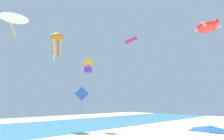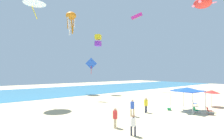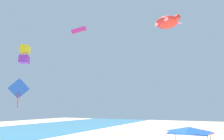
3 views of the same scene
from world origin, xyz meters
TOP-DOWN VIEW (x-y plane):
  - ground at (0.00, 0.00)m, footprint 120.00×120.00m
  - ocean_strip at (0.00, 31.83)m, footprint 120.00×23.85m
  - canopy_tent at (1.48, -0.71)m, footprint 3.22×3.07m
  - beach_umbrella at (6.73, -1.48)m, footprint 2.02×2.02m
  - folding_chair_near_cooler at (0.69, -2.06)m, footprint 0.80×0.76m
  - folding_chair_facing_ocean at (5.08, 0.23)m, footprint 0.68×0.75m
  - folding_chair_right_of_tent at (1.61, -3.17)m, footprint 0.79×0.81m
  - cooler_box at (0.08, 0.99)m, footprint 0.74×0.70m
  - person_near_umbrella at (-9.99, -2.44)m, footprint 0.38×0.39m
  - person_watching_sky at (-5.75, 1.76)m, footprint 0.48×0.44m
  - person_far_stroller at (-3.30, 1.92)m, footprint 0.46×0.43m
  - person_kite_handler at (-9.79, -0.09)m, footprint 0.41×0.41m
  - kite_diamond_blue at (-3.13, 14.13)m, footprint 1.53×1.34m
  - kite_parafoil_magenta at (15.91, 21.08)m, footprint 2.10×2.66m
  - kite_octopus_orange at (-0.30, 27.55)m, footprint 2.48×2.48m
  - kite_turtle_red at (14.62, 3.09)m, footprint 4.72×4.77m
  - kite_delta_white at (-11.94, 15.98)m, footprint 3.94×3.93m
  - kite_box_yellow at (3.40, 21.45)m, footprint 1.73×1.71m

SIDE VIEW (x-z plane):
  - ground at x=0.00m, z-range -0.10..0.00m
  - ocean_strip at x=0.00m, z-range 0.00..0.02m
  - cooler_box at x=0.08m, z-range 0.00..0.40m
  - folding_chair_near_cooler at x=0.69m, z-range 0.06..0.88m
  - folding_chair_facing_ocean at x=5.08m, z-range 0.06..0.88m
  - folding_chair_right_of_tent at x=1.61m, z-range 0.06..0.88m
  - person_near_umbrella at x=-9.99m, z-range 0.14..1.74m
  - person_kite_handler at x=-9.79m, z-range 0.15..1.88m
  - person_far_stroller at x=-3.30m, z-range 0.16..1.97m
  - person_watching_sky at x=-5.75m, z-range 0.16..2.01m
  - beach_umbrella at x=6.73m, z-range 0.93..3.27m
  - canopy_tent at x=1.48m, z-range 1.20..4.12m
  - kite_diamond_blue at x=-3.13m, z-range 4.76..7.61m
  - kite_box_yellow at x=3.40m, z-range 10.74..13.38m
  - kite_delta_white at x=-11.94m, z-range 14.07..16.65m
  - kite_turtle_red at x=14.62m, z-range 16.79..18.82m
  - kite_octopus_orange at x=-0.30m, z-range 15.41..20.93m
  - kite_parafoil_magenta at x=15.91m, z-range 19.08..20.99m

